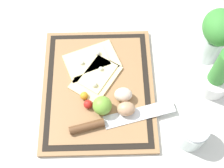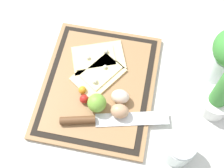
% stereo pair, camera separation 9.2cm
% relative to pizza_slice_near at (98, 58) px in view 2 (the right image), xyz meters
% --- Properties ---
extents(ground_plane, '(6.00, 6.00, 0.00)m').
position_rel_pizza_slice_near_xyz_m(ground_plane, '(0.09, 0.02, -0.02)').
color(ground_plane, silver).
extents(cutting_board, '(0.41, 0.34, 0.02)m').
position_rel_pizza_slice_near_xyz_m(cutting_board, '(0.09, 0.02, -0.01)').
color(cutting_board, '#997047').
rests_on(cutting_board, ground_plane).
extents(pizza_slice_near, '(0.16, 0.19, 0.02)m').
position_rel_pizza_slice_near_xyz_m(pizza_slice_near, '(0.00, 0.00, 0.00)').
color(pizza_slice_near, beige).
rests_on(pizza_slice_near, cutting_board).
extents(pizza_slice_far, '(0.18, 0.17, 0.02)m').
position_rel_pizza_slice_near_xyz_m(pizza_slice_far, '(0.06, 0.02, 0.00)').
color(pizza_slice_far, beige).
rests_on(pizza_slice_far, cutting_board).
extents(knife, '(0.10, 0.31, 0.02)m').
position_rel_pizza_slice_near_xyz_m(knife, '(0.20, 0.04, 0.00)').
color(knife, silver).
rests_on(knife, cutting_board).
extents(egg_brown, '(0.04, 0.05, 0.04)m').
position_rel_pizza_slice_near_xyz_m(egg_brown, '(0.17, 0.10, 0.02)').
color(egg_brown, tan).
rests_on(egg_brown, cutting_board).
extents(egg_pink, '(0.04, 0.05, 0.04)m').
position_rel_pizza_slice_near_xyz_m(egg_pink, '(0.13, 0.10, 0.02)').
color(egg_pink, beige).
rests_on(egg_pink, cutting_board).
extents(lime, '(0.06, 0.06, 0.06)m').
position_rel_pizza_slice_near_xyz_m(lime, '(0.16, 0.03, 0.02)').
color(lime, '#70A838').
rests_on(lime, cutting_board).
extents(cherry_tomato_red, '(0.03, 0.03, 0.03)m').
position_rel_pizza_slice_near_xyz_m(cherry_tomato_red, '(0.15, -0.01, 0.01)').
color(cherry_tomato_red, red).
rests_on(cherry_tomato_red, cutting_board).
extents(cherry_tomato_yellow, '(0.02, 0.02, 0.02)m').
position_rel_pizza_slice_near_xyz_m(cherry_tomato_yellow, '(0.12, -0.02, 0.01)').
color(cherry_tomato_yellow, orange).
rests_on(cherry_tomato_yellow, cutting_board).
extents(herb_pot, '(0.09, 0.09, 0.18)m').
position_rel_pizza_slice_near_xyz_m(herb_pot, '(0.09, 0.37, 0.04)').
color(herb_pot, white).
rests_on(herb_pot, ground_plane).
extents(sauce_jar, '(0.08, 0.08, 0.09)m').
position_rel_pizza_slice_near_xyz_m(sauce_jar, '(0.25, 0.28, 0.02)').
color(sauce_jar, silver).
rests_on(sauce_jar, ground_plane).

